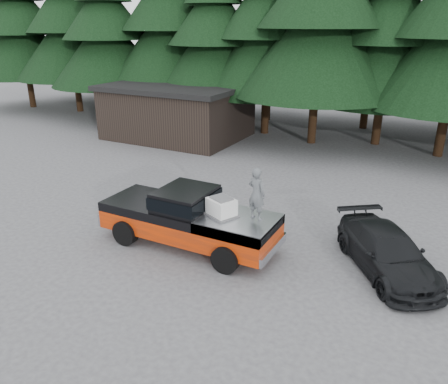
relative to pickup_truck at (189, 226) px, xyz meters
The scene contains 8 objects.
ground 0.91m from the pickup_truck, ahead, with size 120.00×120.00×0.00m, color #48484A.
pickup_truck is the anchor object (origin of this frame).
truck_cab 0.97m from the pickup_truck, behind, with size 1.66×1.90×0.59m, color black.
air_compressor 1.56m from the pickup_truck, ahead, with size 0.78×0.65×0.54m, color silver.
man_on_bed 2.71m from the pickup_truck, ahead, with size 0.59×0.39×1.61m, color #515558.
parked_car 6.10m from the pickup_truck, 12.23° to the left, with size 1.74×4.29×1.25m, color black.
utility_building 14.76m from the pickup_truck, 124.73° to the left, with size 8.40×6.40×3.30m.
treeline 18.71m from the pickup_truck, 86.58° to the left, with size 60.15×16.05×17.50m.
Camera 1 is at (6.36, -10.90, 6.83)m, focal length 35.00 mm.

